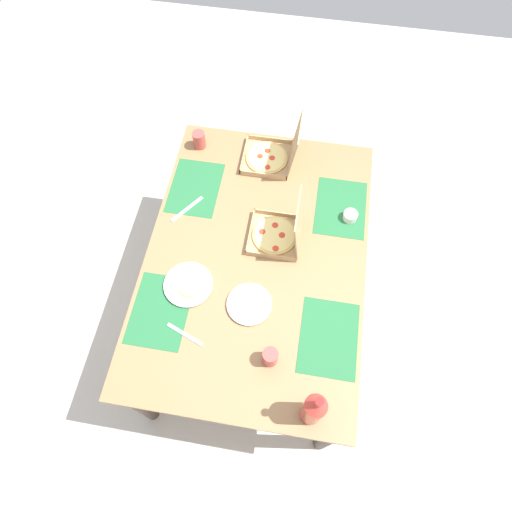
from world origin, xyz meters
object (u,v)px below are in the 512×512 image
at_px(plate_far_right, 188,285).
at_px(soda_bottle, 313,409).
at_px(plate_near_left, 249,304).
at_px(pizza_box_center, 273,155).
at_px(pizza_box_edge_far, 280,233).
at_px(condiment_bowl, 350,216).
at_px(cup_red, 270,357).
at_px(cup_clear_left, 199,140).

bearing_deg(plate_far_right, soda_bottle, 52.73).
relative_size(plate_far_right, plate_near_left, 1.11).
height_order(pizza_box_center, soda_bottle, soda_bottle).
relative_size(pizza_box_edge_far, soda_bottle, 0.89).
bearing_deg(pizza_box_center, condiment_bowl, 55.16).
bearing_deg(cup_red, cup_clear_left, -153.30).
xyz_separation_m(plate_far_right, condiment_bowl, (-0.51, 0.73, 0.01)).
height_order(plate_far_right, soda_bottle, soda_bottle).
distance_m(pizza_box_center, cup_clear_left, 0.42).
relative_size(plate_far_right, cup_red, 2.42).
relative_size(pizza_box_edge_far, plate_far_right, 1.24).
bearing_deg(cup_clear_left, pizza_box_edge_far, 45.48).
bearing_deg(condiment_bowl, plate_far_right, -55.18).
relative_size(plate_near_left, soda_bottle, 0.65).
height_order(pizza_box_edge_far, plate_near_left, pizza_box_edge_far).
distance_m(pizza_box_edge_far, condiment_bowl, 0.38).
height_order(plate_near_left, condiment_bowl, condiment_bowl).
distance_m(plate_far_right, soda_bottle, 0.80).
bearing_deg(plate_near_left, cup_clear_left, -153.98).
distance_m(plate_near_left, soda_bottle, 0.56).
distance_m(cup_clear_left, cup_red, 1.28).
height_order(pizza_box_edge_far, pizza_box_center, pizza_box_center).
distance_m(pizza_box_edge_far, cup_red, 0.62).
xyz_separation_m(pizza_box_center, condiment_bowl, (0.31, 0.45, -0.02)).
relative_size(pizza_box_edge_far, cup_clear_left, 2.94).
height_order(cup_clear_left, cup_red, cup_clear_left).
xyz_separation_m(plate_near_left, cup_red, (0.24, 0.13, 0.04)).
bearing_deg(soda_bottle, cup_clear_left, -150.01).
bearing_deg(soda_bottle, pizza_box_center, -164.97).
relative_size(pizza_box_edge_far, pizza_box_center, 0.97).
xyz_separation_m(plate_far_right, plate_near_left, (0.05, 0.30, -0.00)).
height_order(pizza_box_edge_far, plate_far_right, pizza_box_edge_far).
distance_m(plate_far_right, plate_near_left, 0.31).
bearing_deg(cup_clear_left, pizza_box_center, 85.25).
bearing_deg(plate_far_right, cup_red, 56.76).
bearing_deg(pizza_box_center, pizza_box_edge_far, 12.39).
bearing_deg(cup_red, pizza_box_edge_far, -175.84).
distance_m(plate_near_left, condiment_bowl, 0.70).
bearing_deg(condiment_bowl, pizza_box_edge_far, -63.17).
bearing_deg(pizza_box_edge_far, pizza_box_center, -167.61).
bearing_deg(cup_red, condiment_bowl, 159.53).
height_order(cup_clear_left, condiment_bowl, cup_clear_left).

